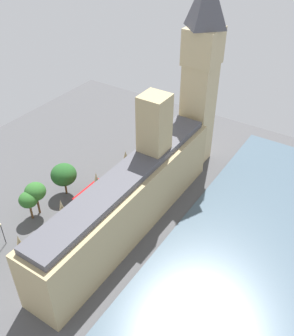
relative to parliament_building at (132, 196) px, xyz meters
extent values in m
plane|color=#4C4C4F|center=(1.99, 1.22, -9.27)|extent=(132.31, 132.31, 0.00)
cube|color=#475B6B|center=(-29.32, 1.22, -9.14)|extent=(38.73, 119.08, 0.25)
cube|color=tan|center=(-0.01, 1.22, -1.43)|extent=(10.19, 62.31, 15.67)
cube|color=tan|center=(-0.01, -9.99, 6.61)|extent=(6.44, 6.44, 31.76)
cube|color=#4C4C54|center=(-0.01, 1.22, 7.21)|extent=(7.75, 59.82, 1.60)
cone|color=tan|center=(4.69, -26.82, 7.31)|extent=(1.20, 1.20, 1.82)
cone|color=tan|center=(4.69, -15.60, 7.69)|extent=(1.20, 1.20, 2.56)
cone|color=tan|center=(4.69, -4.38, 7.62)|extent=(1.20, 1.20, 2.42)
cone|color=tan|center=(4.69, 6.83, 7.91)|extent=(1.20, 1.20, 3.01)
cone|color=tan|center=(4.69, 18.05, 7.97)|extent=(1.20, 1.20, 3.13)
cone|color=tan|center=(4.69, 29.27, 7.76)|extent=(1.20, 1.20, 2.71)
cube|color=tan|center=(0.56, -34.77, 6.29)|extent=(8.01, 8.01, 31.11)
cube|color=tan|center=(0.56, -34.77, 26.68)|extent=(8.81, 8.81, 9.67)
cylinder|color=silver|center=(5.12, -34.77, 26.68)|extent=(0.25, 6.08, 6.08)
torus|color=black|center=(5.12, -34.77, 26.68)|extent=(0.24, 6.32, 6.32)
cylinder|color=silver|center=(0.56, -39.33, 26.68)|extent=(6.08, 0.25, 6.08)
torus|color=black|center=(0.56, -39.33, 26.68)|extent=(6.32, 0.24, 6.32)
cube|color=silver|center=(10.83, -17.22, -8.55)|extent=(1.95, 4.74, 0.75)
cube|color=black|center=(10.82, -16.98, -7.85)|extent=(1.58, 2.68, 0.65)
cylinder|color=black|center=(11.68, -18.67, -8.93)|extent=(0.28, 0.69, 0.68)
cylinder|color=black|center=(10.11, -18.74, -8.93)|extent=(0.28, 0.69, 0.68)
cylinder|color=black|center=(11.55, -15.69, -8.93)|extent=(0.28, 0.69, 0.68)
cylinder|color=black|center=(9.97, -15.76, -8.93)|extent=(0.28, 0.69, 0.68)
cube|color=#B20C0F|center=(14.14, -0.09, -6.62)|extent=(2.52, 10.51, 4.20)
cube|color=black|center=(14.14, -0.09, -6.53)|extent=(2.58, 10.11, 0.70)
cylinder|color=black|center=(12.98, 3.58, -8.72)|extent=(0.35, 1.10, 1.10)
cylinder|color=black|center=(15.28, 3.59, -8.72)|extent=(0.35, 1.10, 1.10)
cylinder|color=black|center=(13.00, -3.77, -8.72)|extent=(0.35, 1.10, 1.10)
cylinder|color=black|center=(15.30, -3.76, -8.72)|extent=(0.35, 1.10, 1.10)
cube|color=gold|center=(12.64, 13.84, -8.55)|extent=(2.17, 4.57, 0.75)
cube|color=black|center=(12.63, 14.07, -7.85)|extent=(1.75, 2.59, 0.65)
cylinder|color=black|center=(13.60, 12.48, -8.93)|extent=(0.29, 0.69, 0.68)
cylinder|color=black|center=(11.87, 12.37, -8.93)|extent=(0.29, 0.69, 0.68)
cylinder|color=black|center=(13.41, 15.32, -8.93)|extent=(0.29, 0.69, 0.68)
cylinder|color=black|center=(11.69, 15.21, -8.93)|extent=(0.29, 0.69, 0.68)
cube|color=navy|center=(10.62, 19.07, -8.55)|extent=(2.09, 4.51, 0.75)
cube|color=black|center=(10.61, 19.29, -7.85)|extent=(1.68, 2.56, 0.65)
cylinder|color=black|center=(11.54, 17.71, -8.93)|extent=(0.29, 0.69, 0.68)
cylinder|color=black|center=(9.87, 17.61, -8.93)|extent=(0.29, 0.69, 0.68)
cylinder|color=black|center=(11.37, 20.53, -8.93)|extent=(0.29, 0.69, 0.68)
cylinder|color=black|center=(9.70, 20.43, -8.93)|extent=(0.29, 0.69, 0.68)
cylinder|color=gray|center=(6.83, -25.81, -8.56)|extent=(0.53, 0.53, 1.41)
sphere|color=beige|center=(6.83, -25.81, -7.71)|extent=(0.27, 0.27, 0.27)
cube|color=gray|center=(7.13, -25.85, -8.49)|extent=(0.14, 0.34, 0.25)
cylinder|color=maroon|center=(6.92, -22.58, -8.57)|extent=(0.65, 0.65, 1.40)
sphere|color=#8C6647|center=(6.92, -22.58, -7.74)|extent=(0.27, 0.27, 0.27)
cube|color=gray|center=(6.75, -22.34, -8.50)|extent=(0.32, 0.27, 0.25)
cylinder|color=navy|center=(6.68, 7.93, -8.56)|extent=(0.58, 0.58, 1.41)
sphere|color=beige|center=(6.68, 7.93, -7.71)|extent=(0.27, 0.27, 0.27)
cube|color=gray|center=(6.75, 8.21, -8.49)|extent=(0.34, 0.18, 0.25)
cylinder|color=brown|center=(22.48, 0.33, -7.31)|extent=(0.56, 0.56, 3.90)
ellipsoid|color=#235623|center=(22.48, 0.33, -2.72)|extent=(7.06, 7.06, 6.00)
cylinder|color=brown|center=(22.88, 10.21, -6.65)|extent=(0.56, 0.56, 5.23)
ellipsoid|color=#2D6628|center=(22.88, 10.21, -2.00)|extent=(5.44, 5.44, 4.63)
cylinder|color=brown|center=(22.93, 12.70, -7.00)|extent=(0.56, 0.56, 4.53)
ellipsoid|color=#2D6628|center=(22.93, 12.70, -2.93)|extent=(4.83, 4.83, 4.10)
cylinder|color=black|center=(21.74, 22.44, -6.21)|extent=(0.18, 0.18, 6.10)
sphere|color=#F2EAC6|center=(21.74, 22.44, -2.88)|extent=(0.56, 0.56, 0.56)
camera|label=1|loc=(-41.54, 56.91, 59.86)|focal=40.62mm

